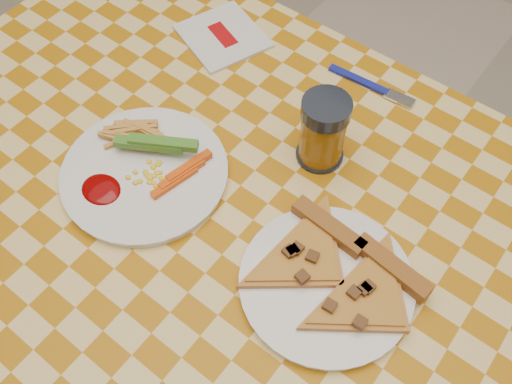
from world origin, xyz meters
TOP-DOWN VIEW (x-y plane):
  - ground at (0.00, 0.00)m, footprint 8.00×8.00m
  - table at (0.00, 0.00)m, footprint 1.28×0.88m
  - plate_left at (-0.17, -0.00)m, footprint 0.30×0.30m
  - plate_right at (0.14, 0.01)m, footprint 0.23×0.23m
  - fries_veggies at (-0.18, 0.01)m, footprint 0.19×0.17m
  - pizza_slices at (0.14, 0.03)m, footprint 0.26×0.23m
  - drink_glass at (0.01, 0.19)m, footprint 0.07×0.07m
  - napkin at (-0.28, 0.30)m, footprint 0.18×0.17m
  - fork at (-0.00, 0.36)m, footprint 0.16×0.03m

SIDE VIEW (x-z plane):
  - ground at x=0.00m, z-range 0.00..0.00m
  - table at x=0.00m, z-range 0.30..1.06m
  - napkin at x=-0.28m, z-range 0.76..0.76m
  - fork at x=0.00m, z-range 0.76..0.76m
  - plate_left at x=-0.17m, z-range 0.76..0.77m
  - plate_right at x=0.14m, z-range 0.76..0.77m
  - pizza_slices at x=0.14m, z-range 0.76..0.79m
  - fries_veggies at x=-0.18m, z-range 0.76..0.80m
  - drink_glass at x=0.01m, z-range 0.75..0.87m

